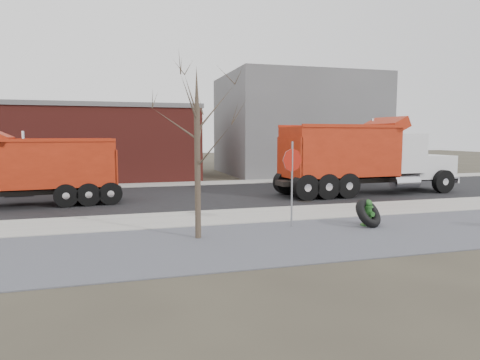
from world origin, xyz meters
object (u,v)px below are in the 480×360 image
object	(u,v)px
fire_hydrant	(368,214)
dump_truck_red_b	(37,168)
dump_truck_red_a	(362,156)
truck_tire	(368,213)
stop_sign	(292,169)

from	to	relation	value
fire_hydrant	dump_truck_red_b	world-z (taller)	dump_truck_red_b
dump_truck_red_a	fire_hydrant	bearing A→B (deg)	-122.70
truck_tire	stop_sign	xyz separation A→B (m)	(-2.57, 0.68, 1.52)
truck_tire	dump_truck_red_a	xyz separation A→B (m)	(4.30, 7.41, 1.59)
stop_sign	dump_truck_red_b	distance (m)	11.71
truck_tire	dump_truck_red_b	size ratio (longest dim) A/B	0.17
stop_sign	dump_truck_red_b	size ratio (longest dim) A/B	0.37
fire_hydrant	dump_truck_red_a	distance (m)	8.58
truck_tire	dump_truck_red_b	bearing A→B (deg)	145.76
fire_hydrant	truck_tire	xyz separation A→B (m)	(-0.08, -0.12, 0.05)
fire_hydrant	stop_sign	bearing A→B (deg)	160.46
truck_tire	dump_truck_red_a	size ratio (longest dim) A/B	0.13
truck_tire	stop_sign	distance (m)	3.06
dump_truck_red_a	dump_truck_red_b	xyz separation A→B (m)	(-16.02, 0.57, -0.38)
truck_tire	dump_truck_red_b	distance (m)	14.23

